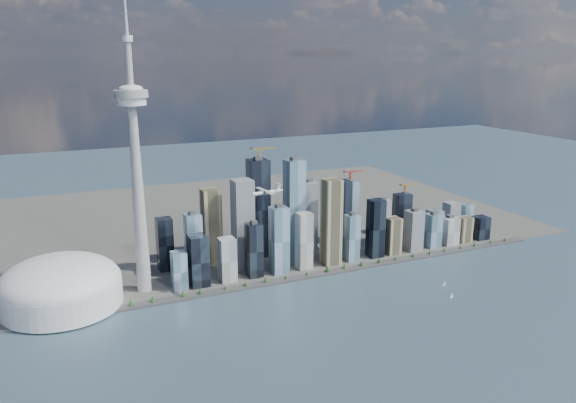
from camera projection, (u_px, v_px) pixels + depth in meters
name	position (u px, v px, depth m)	size (l,w,h in m)	color
ground	(378.00, 334.00, 866.21)	(4000.00, 4000.00, 0.00)	#2E4551
seawall	(307.00, 276.00, 1086.51)	(1100.00, 22.00, 4.00)	#383838
land	(233.00, 217.00, 1484.09)	(1400.00, 900.00, 3.00)	#4C4C47
shoreline_trees	(307.00, 273.00, 1084.78)	(960.53, 7.20, 8.80)	#3F2D1E
skyscraper_cluster	(315.00, 226.00, 1168.86)	(736.00, 142.00, 233.22)	black
needle_tower	(136.00, 164.00, 961.81)	(56.00, 56.00, 550.50)	#9C9C97
dome_stadium	(61.00, 286.00, 947.91)	(200.00, 200.00, 86.00)	silver
airplane	(267.00, 192.00, 944.20)	(63.29, 56.08, 15.42)	silver
sailboat_west	(452.00, 296.00, 995.12)	(7.55, 2.31, 10.48)	white
sailboat_east	(444.00, 284.00, 1046.29)	(7.67, 4.15, 10.75)	white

